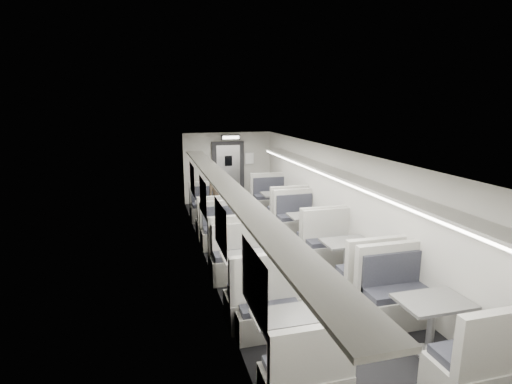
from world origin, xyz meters
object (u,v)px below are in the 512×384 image
booth_left_d (284,339)px  booth_right_c (346,260)px  booth_right_d (431,326)px  passenger (217,199)px  booth_left_c (249,276)px  booth_right_a (278,206)px  vestibule_door (228,172)px  exit_sign (231,137)px  booth_left_b (228,242)px  booth_right_b (307,230)px  booth_left_a (212,215)px

booth_left_d → booth_right_c: 2.92m
booth_right_d → passenger: bearing=106.2°
booth_left_d → passenger: passenger is taller
booth_left_c → passenger: size_ratio=1.41×
booth_right_a → vestibule_door: bearing=112.2°
booth_right_c → passenger: bearing=115.2°
booth_right_d → exit_sign: 8.92m
vestibule_door → exit_sign: 1.33m
passenger → booth_left_c: bearing=-112.1°
booth_left_b → exit_sign: (1.00, 4.55, 1.91)m
booth_left_c → vestibule_door: vestibule_door is taller
booth_left_d → booth_right_a: (2.00, 6.37, 0.05)m
booth_right_b → booth_right_c: size_ratio=0.98×
booth_left_c → booth_right_c: 2.01m
vestibule_door → booth_right_d: bearing=-83.8°
booth_right_a → exit_sign: size_ratio=3.69×
booth_left_b → exit_sign: 5.03m
booth_left_c → exit_sign: exit_sign is taller
booth_right_a → booth_right_b: (0.00, -2.28, -0.01)m
booth_left_b → booth_right_b: size_ratio=0.92×
booth_right_d → passenger: size_ratio=1.43×
booth_left_a → booth_left_b: size_ratio=1.03×
booth_left_b → booth_right_c: (2.00, -1.66, 0.04)m
booth_left_b → vestibule_door: 5.18m
passenger → booth_right_b: bearing=-66.9°
booth_right_a → booth_right_b: 2.28m
booth_left_d → passenger: (0.14, 6.07, 0.45)m
booth_right_c → booth_right_b: bearing=90.0°
booth_right_a → booth_right_c: size_ratio=1.02×
booth_right_c → passenger: (-1.86, 3.94, 0.41)m
booth_left_b → exit_sign: bearing=77.6°
booth_left_a → booth_right_a: bearing=8.4°
booth_left_c → booth_right_c: bearing=7.0°
booth_right_c → booth_left_b: bearing=140.3°
booth_left_d → booth_right_d: booth_right_d is taller
booth_left_a → booth_right_a: (2.00, 0.30, 0.03)m
booth_left_b → booth_left_d: (0.00, -3.79, -0.01)m
booth_left_b → booth_right_c: size_ratio=0.91×
booth_left_a → booth_right_b: (2.00, -1.99, 0.02)m
booth_left_d → exit_sign: exit_sign is taller
booth_left_d → booth_right_b: size_ratio=0.91×
booth_right_c → exit_sign: bearing=99.2°
vestibule_door → passenger: bearing=-107.2°
exit_sign → booth_left_d: bearing=-96.8°
vestibule_door → exit_sign: size_ratio=3.39×
passenger → exit_sign: 2.84m
vestibule_door → booth_right_a: bearing=-67.8°
booth_left_b → booth_right_a: 3.27m
booth_right_d → booth_left_c: bearing=132.1°
booth_right_d → exit_sign: size_ratio=3.73×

